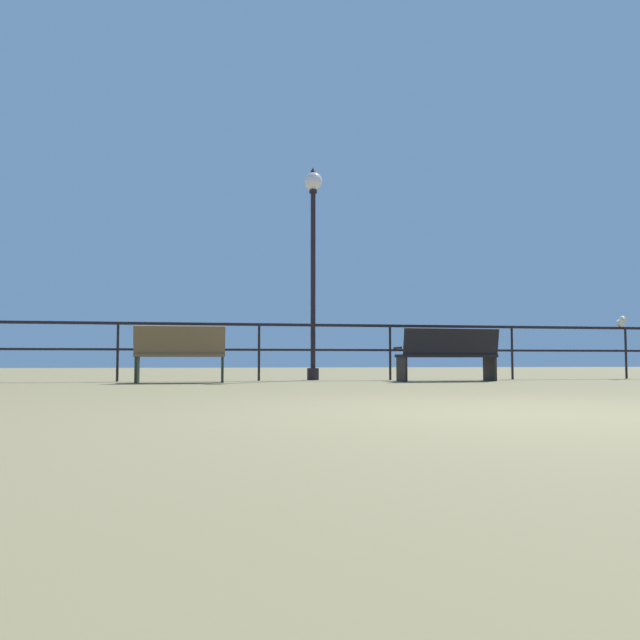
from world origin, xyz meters
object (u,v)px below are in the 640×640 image
object	(u,v)px
bench_near_right	(448,352)
lamppost_center	(313,241)
seagull_on_rail	(621,322)
bench_near_left	(180,351)

from	to	relation	value
bench_near_right	lamppost_center	bearing A→B (deg)	151.47
bench_near_right	seagull_on_rail	world-z (taller)	seagull_on_rail
lamppost_center	seagull_on_rail	xyz separation A→B (m)	(6.17, -0.27, -1.48)
bench_near_right	bench_near_left	bearing A→B (deg)	179.87
bench_near_left	seagull_on_rail	world-z (taller)	seagull_on_rail
bench_near_left	seagull_on_rail	size ratio (longest dim) A/B	3.32
bench_near_left	bench_near_right	world-z (taller)	bench_near_left
bench_near_left	seagull_on_rail	xyz separation A→B (m)	(8.55, 0.90, 0.61)
bench_near_left	bench_near_right	xyz separation A→B (m)	(4.56, -0.01, -0.01)
bench_near_right	seagull_on_rail	distance (m)	4.13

